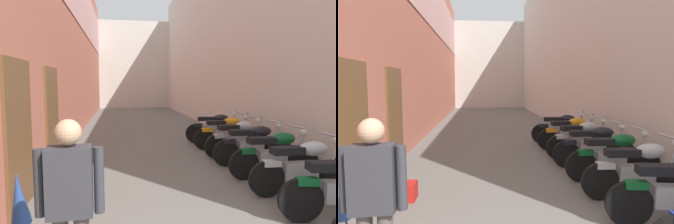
{
  "view_description": "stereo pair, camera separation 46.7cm",
  "coord_description": "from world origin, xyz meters",
  "views": [
    {
      "loc": [
        -1.23,
        -1.17,
        1.83
      ],
      "look_at": [
        -0.23,
        4.87,
        1.27
      ],
      "focal_mm": 31.9,
      "sensor_mm": 36.0,
      "label": 1
    },
    {
      "loc": [
        -0.77,
        -1.22,
        1.83
      ],
      "look_at": [
        -0.23,
        4.87,
        1.27
      ],
      "focal_mm": 31.9,
      "sensor_mm": 36.0,
      "label": 2
    }
  ],
  "objects": [
    {
      "name": "motorcycle_third",
      "position": [
        1.75,
        3.21,
        0.5
      ],
      "size": [
        1.85,
        0.58,
        1.04
      ],
      "color": "black",
      "rests_on": "ground"
    },
    {
      "name": "motorcycle_seventh",
      "position": [
        1.75,
        6.83,
        0.5
      ],
      "size": [
        1.85,
        0.58,
        1.04
      ],
      "color": "black",
      "rests_on": "ground"
    },
    {
      "name": "motorcycle_fifth",
      "position": [
        1.75,
        5.06,
        0.5
      ],
      "size": [
        1.85,
        0.58,
        1.04
      ],
      "color": "black",
      "rests_on": "ground"
    },
    {
      "name": "ground_plane",
      "position": [
        0.0,
        9.2,
        0.0
      ],
      "size": [
        38.41,
        38.41,
        0.0
      ],
      "primitive_type": "plane",
      "color": "#66635E"
    },
    {
      "name": "motorcycle_fourth",
      "position": [
        1.75,
        4.12,
        0.5
      ],
      "size": [
        1.85,
        0.58,
        1.04
      ],
      "color": "black",
      "rests_on": "ground"
    },
    {
      "name": "umbrella_leaning",
      "position": [
        -2.24,
        1.94,
        0.68
      ],
      "size": [
        0.2,
        0.35,
        0.97
      ],
      "color": "#4C4C4C",
      "rests_on": "ground"
    },
    {
      "name": "building_right",
      "position": [
        2.89,
        11.2,
        3.95
      ],
      "size": [
        0.45,
        22.41,
        7.91
      ],
      "color": "beige",
      "rests_on": "ground"
    },
    {
      "name": "motorcycle_eighth",
      "position": [
        1.75,
        7.75,
        0.5
      ],
      "size": [
        1.84,
        0.58,
        1.04
      ],
      "color": "black",
      "rests_on": "ground"
    },
    {
      "name": "motorcycle_sixth",
      "position": [
        1.75,
        5.92,
        0.5
      ],
      "size": [
        1.84,
        0.58,
        1.04
      ],
      "color": "black",
      "rests_on": "ground"
    },
    {
      "name": "building_left",
      "position": [
        -2.88,
        11.15,
        3.7
      ],
      "size": [
        0.45,
        22.41,
        7.34
      ],
      "color": "#B76651",
      "rests_on": "ground"
    },
    {
      "name": "plastic_crate",
      "position": [
        -2.01,
        3.49,
        0.14
      ],
      "size": [
        0.44,
        0.32,
        0.28
      ],
      "primitive_type": "cube",
      "color": "red",
      "rests_on": "ground"
    },
    {
      "name": "pedestrian_by_doorway",
      "position": [
        -1.61,
        1.15,
        0.92
      ],
      "size": [
        0.52,
        0.22,
        1.57
      ],
      "color": "#564C47",
      "rests_on": "ground"
    },
    {
      "name": "building_far_end",
      "position": [
        0.0,
        23.41,
        3.37
      ],
      "size": [
        8.38,
        2.0,
        6.75
      ],
      "primitive_type": "cube",
      "color": "beige",
      "rests_on": "ground"
    }
  ]
}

